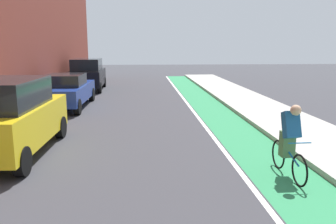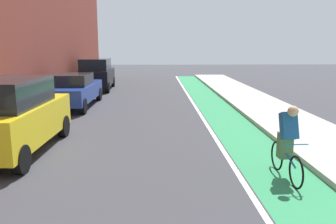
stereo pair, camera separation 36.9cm
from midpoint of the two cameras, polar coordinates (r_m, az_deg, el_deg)
The scene contains 8 objects.
ground_plane at distance 12.21m, azimuth -4.24°, elevation -2.32°, with size 77.44×77.44×0.00m, color #38383D.
bike_lane_paint at distance 14.44m, azimuth 9.64°, elevation -0.35°, with size 1.60×35.20×0.00m, color #2D8451.
lane_divider_stripe at distance 14.29m, azimuth 6.10°, elevation -0.38°, with size 0.12×35.20×0.00m, color white.
sidewalk_right at distance 14.99m, azimuth 17.57°, elevation -0.03°, with size 2.62×35.20×0.14m, color #A8A59E.
parked_suv_yellow_cab at distance 9.78m, azimuth -23.77°, elevation -0.49°, with size 2.08×4.34×1.98m.
parked_sedan_blue at distance 16.38m, azimuth -14.79°, elevation 3.57°, with size 1.93×4.76×1.53m.
parked_suv_black at distance 22.39m, azimuth -11.34°, elevation 6.22°, with size 2.04×4.38×1.98m.
cyclist_mid at distance 7.75m, azimuth 20.42°, elevation -4.35°, with size 0.48×1.72×1.61m.
Camera 2 is at (0.69, 1.72, 2.81)m, focal length 36.78 mm.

